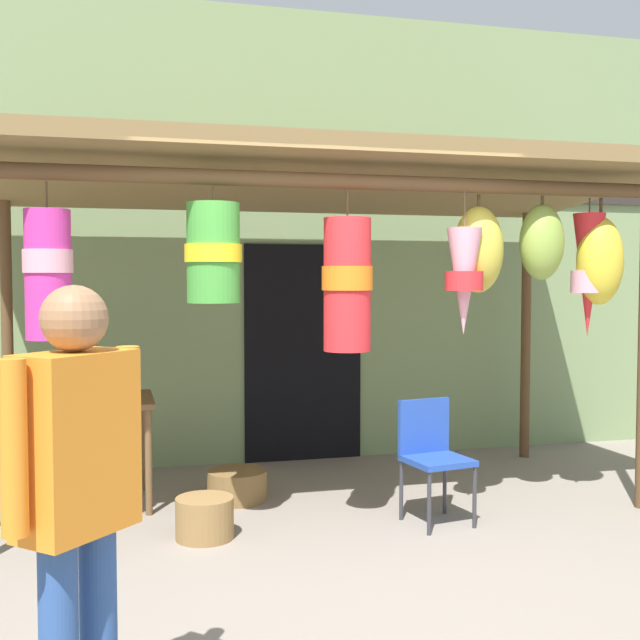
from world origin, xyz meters
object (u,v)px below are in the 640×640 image
object	(u,v)px
wicker_basket_by_table	(205,518)
wicker_basket_spare	(237,485)
vendor_in_orange	(77,486)
flower_heap_on_table	(67,390)
display_table	(75,412)
folding_chair	(432,449)

from	to	relation	value
wicker_basket_by_table	wicker_basket_spare	world-z (taller)	wicker_basket_by_table
wicker_basket_spare	vendor_in_orange	world-z (taller)	vendor_in_orange
flower_heap_on_table	wicker_basket_spare	xyz separation A→B (m)	(1.23, -0.15, -0.76)
display_table	vendor_in_orange	distance (m)	3.26
display_table	folding_chair	size ratio (longest dim) A/B	1.33
flower_heap_on_table	folding_chair	bearing A→B (deg)	-21.90
folding_chair	wicker_basket_spare	world-z (taller)	folding_chair
vendor_in_orange	folding_chair	bearing A→B (deg)	45.21
display_table	flower_heap_on_table	xyz separation A→B (m)	(-0.06, 0.01, 0.16)
folding_chair	vendor_in_orange	bearing A→B (deg)	-134.79
display_table	wicker_basket_by_table	xyz separation A→B (m)	(0.84, -0.95, -0.57)
flower_heap_on_table	folding_chair	distance (m)	2.68
display_table	flower_heap_on_table	size ratio (longest dim) A/B	1.57
flower_heap_on_table	wicker_basket_by_table	distance (m)	1.51
wicker_basket_by_table	flower_heap_on_table	bearing A→B (deg)	132.82
display_table	vendor_in_orange	bearing A→B (deg)	-87.19
flower_heap_on_table	display_table	bearing A→B (deg)	-11.32
flower_heap_on_table	wicker_basket_spare	distance (m)	1.45
folding_chair	wicker_basket_by_table	world-z (taller)	folding_chair
flower_heap_on_table	wicker_basket_by_table	xyz separation A→B (m)	(0.89, -0.97, -0.74)
flower_heap_on_table	wicker_basket_by_table	bearing A→B (deg)	-47.18
flower_heap_on_table	wicker_basket_by_table	world-z (taller)	flower_heap_on_table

